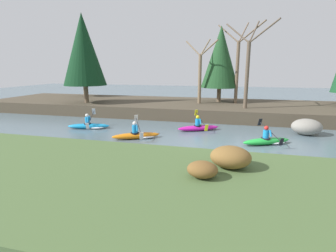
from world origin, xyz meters
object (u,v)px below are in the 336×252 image
Objects in this scene: kayaker_trailing at (138,135)px; boulder_midstream at (307,127)px; kayaker_middle at (199,127)px; kayaker_far_back at (90,126)px; kayaker_lead at (268,141)px.

boulder_midstream is (9.53, 3.32, 0.29)m from kayaker_trailing.
kayaker_middle is 7.16m from kayaker_far_back.
kayaker_middle is 4.16m from kayaker_trailing.
kayaker_middle is at bearing -7.20° from kayaker_far_back.
kayaker_trailing is 4.24m from kayaker_far_back.
kayaker_lead is 11.08m from kayaker_far_back.
kayaker_far_back is at bearing 129.19° from kayaker_trailing.
kayaker_far_back is 1.60× the size of boulder_midstream.
kayaker_trailing is (-7.09, -0.63, 0.00)m from kayaker_lead.
boulder_midstream is at bearing -23.03° from kayaker_middle.
kayaker_far_back is (-11.04, 0.92, 0.00)m from kayaker_lead.
kayaker_lead is 0.96× the size of kayaker_far_back.
kayaker_lead is 3.64m from boulder_midstream.
kayaker_lead and kayaker_far_back have the same top height.
boulder_midstream is (2.44, 2.69, 0.29)m from kayaker_lead.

